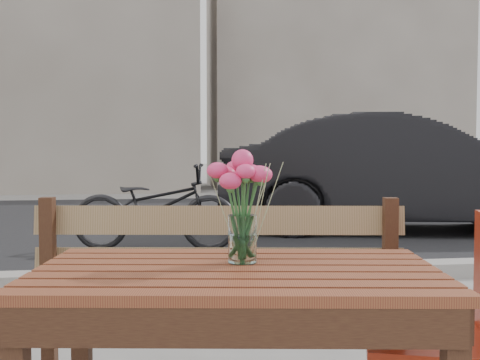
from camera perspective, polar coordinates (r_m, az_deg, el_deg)
The scene contains 8 objects.
street at distance 6.75m, azimuth -7.24°, elevation -5.70°, with size 30.00×8.12×0.12m.
backdrop_buildings at distance 16.21m, azimuth -7.32°, elevation 12.05°, with size 15.50×4.00×8.00m.
main_table at distance 1.76m, azimuth -0.34°, elevation -12.08°, with size 1.24×0.84×0.71m.
main_bench at distance 2.25m, azimuth -2.15°, elevation -10.19°, with size 1.47×0.64×0.88m.
red_chair at distance 2.11m, azimuth 19.84°, elevation -12.73°, with size 0.52×0.52×0.83m.
main_vase at distance 1.78m, azimuth 0.23°, elevation -1.20°, with size 0.18×0.18×0.34m.
parked_car at distance 7.89m, azimuth 14.75°, elevation 0.62°, with size 1.55×4.45×1.47m, color black.
bicycle at distance 6.24m, azimuth -8.09°, elevation -2.55°, with size 0.59×1.71×0.90m, color black.
Camera 1 is at (-0.11, -1.60, 1.05)m, focal length 45.00 mm.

